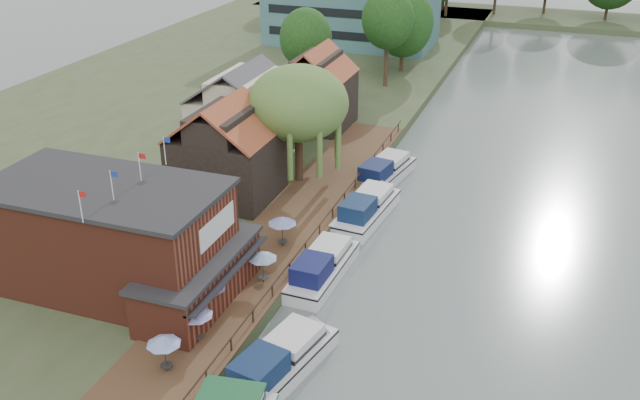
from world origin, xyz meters
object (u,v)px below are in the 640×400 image
(umbrella_1, at_px, (196,324))
(cruiser_1, at_px, (322,263))
(cottage_c, at_px, (317,87))
(cruiser_3, at_px, (384,169))
(pub, at_px, (135,241))
(umbrella_0, at_px, (165,353))
(hotel_block, at_px, (352,3))
(cottage_a, at_px, (226,149))
(cruiser_0, at_px, (279,358))
(cottage_b, at_px, (245,109))
(cruiser_2, at_px, (366,205))
(umbrella_3, at_px, (263,267))
(willow, at_px, (299,125))
(umbrella_2, at_px, (209,296))
(umbrella_4, at_px, (282,231))

(umbrella_1, distance_m, cruiser_1, 11.53)
(cottage_c, relative_size, cruiser_3, 0.86)
(pub, relative_size, umbrella_0, 8.42)
(umbrella_1, xyz_separation_m, cruiser_3, (3.62, 28.53, -1.09))
(hotel_block, distance_m, cottage_a, 56.47)
(umbrella_1, bearing_deg, cottage_c, 99.61)
(cruiser_0, relative_size, cruiser_3, 1.01)
(cruiser_1, bearing_deg, pub, -144.30)
(cottage_b, bearing_deg, umbrella_0, -72.39)
(cruiser_2, bearing_deg, umbrella_3, -98.59)
(pub, height_order, willow, willow)
(umbrella_2, bearing_deg, hotel_block, 100.81)
(pub, relative_size, cruiser_0, 2.00)
(pub, distance_m, cruiser_2, 20.19)
(cruiser_1, xyz_separation_m, cruiser_2, (0.34, 9.86, 0.04))
(cottage_b, xyz_separation_m, umbrella_0, (10.11, -31.84, -2.96))
(umbrella_3, xyz_separation_m, cruiser_0, (4.21, -7.27, -1.07))
(hotel_block, height_order, umbrella_2, hotel_block)
(cottage_c, height_order, cruiser_1, cottage_c)
(cottage_b, height_order, cruiser_0, cottage_b)
(cottage_a, distance_m, umbrella_3, 14.61)
(hotel_block, relative_size, cruiser_0, 2.54)
(cottage_c, xyz_separation_m, umbrella_0, (6.11, -40.84, -2.96))
(cottage_a, bearing_deg, cottage_b, 106.70)
(umbrella_0, xyz_separation_m, cruiser_3, (3.92, 31.52, -1.09))
(cruiser_2, bearing_deg, umbrella_4, -110.50)
(cottage_a, relative_size, cruiser_3, 0.87)
(pub, bearing_deg, cottage_b, 99.09)
(cottage_c, xyz_separation_m, umbrella_1, (6.41, -37.85, -2.96))
(cottage_c, relative_size, umbrella_3, 3.58)
(pub, xyz_separation_m, umbrella_2, (5.75, -0.97, -2.36))
(cruiser_1, bearing_deg, cruiser_0, -81.32)
(cruiser_0, bearing_deg, cruiser_2, 104.42)
(umbrella_2, relative_size, cruiser_1, 0.24)
(umbrella_3, bearing_deg, umbrella_4, 97.95)
(pub, relative_size, cottage_c, 2.35)
(hotel_block, relative_size, cottage_a, 2.95)
(pub, bearing_deg, willow, 80.07)
(umbrella_2, relative_size, umbrella_3, 1.00)
(cottage_a, bearing_deg, umbrella_1, -68.55)
(cruiser_0, bearing_deg, umbrella_1, -168.06)
(cottage_c, xyz_separation_m, cruiser_2, (10.66, -17.20, -4.02))
(willow, relative_size, cruiser_1, 1.07)
(cottage_b, relative_size, umbrella_3, 4.04)
(umbrella_3, xyz_separation_m, cruiser_1, (2.92, 3.51, -1.10))
(umbrella_0, height_order, umbrella_1, same)
(umbrella_2, height_order, cruiser_3, umbrella_2)
(cottage_b, distance_m, cruiser_0, 33.04)
(cruiser_1, bearing_deg, cottage_a, 146.37)
(pub, distance_m, cottage_b, 25.33)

